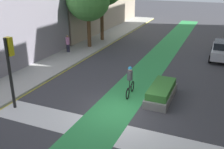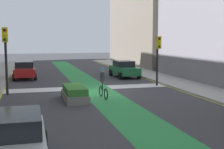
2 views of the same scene
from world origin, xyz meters
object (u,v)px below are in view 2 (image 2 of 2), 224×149
object	(u,v)px
traffic_signal_near_left	(158,51)
car_red_right_near	(24,70)
traffic_signal_near_right	(5,48)
median_planter	(75,94)
car_silver_right_far	(12,143)
cyclist_in_lane	(103,82)
car_green_left_near	(124,69)

from	to	relation	value
traffic_signal_near_left	car_red_right_near	xyz separation A→B (m)	(10.07, -7.26, -1.89)
traffic_signal_near_right	traffic_signal_near_left	xyz separation A→B (m)	(-11.03, -1.08, -0.35)
traffic_signal_near_left	median_planter	distance (m)	8.41
traffic_signal_near_right	median_planter	size ratio (longest dim) A/B	1.35
car_silver_right_far	cyclist_in_lane	size ratio (longest dim) A/B	2.27
traffic_signal_near_right	cyclist_in_lane	bearing A→B (deg)	155.87
traffic_signal_near_right	car_silver_right_far	world-z (taller)	traffic_signal_near_right
traffic_signal_near_right	car_silver_right_far	distance (m)	12.53
car_silver_right_far	cyclist_in_lane	world-z (taller)	cyclist_in_lane
car_silver_right_far	median_planter	xyz separation A→B (m)	(-3.06, -9.38, -0.40)
traffic_signal_near_left	car_red_right_near	distance (m)	12.56
traffic_signal_near_right	median_planter	bearing A→B (deg)	143.90
traffic_signal_near_left	median_planter	xyz separation A→B (m)	(7.03, 4.00, -2.29)
cyclist_in_lane	traffic_signal_near_left	bearing A→B (deg)	-144.92
cyclist_in_lane	median_planter	bearing A→B (deg)	10.06
car_green_left_near	cyclist_in_lane	world-z (taller)	cyclist_in_lane
car_silver_right_far	median_planter	world-z (taller)	car_silver_right_far
traffic_signal_near_right	car_red_right_near	distance (m)	8.70
traffic_signal_near_left	median_planter	world-z (taller)	traffic_signal_near_left
car_silver_right_far	median_planter	distance (m)	9.88
car_silver_right_far	car_green_left_near	size ratio (longest dim) A/B	0.99
car_green_left_near	median_planter	distance (m)	11.63
car_silver_right_far	cyclist_in_lane	bearing A→B (deg)	-116.60
traffic_signal_near_right	median_planter	xyz separation A→B (m)	(-4.00, 2.91, -2.65)
traffic_signal_near_right	car_green_left_near	size ratio (longest dim) A/B	1.02
traffic_signal_near_left	traffic_signal_near_right	bearing A→B (deg)	5.60
traffic_signal_near_left	cyclist_in_lane	xyz separation A→B (m)	(5.24, 3.68, -1.72)
traffic_signal_near_right	traffic_signal_near_left	distance (m)	11.09
cyclist_in_lane	median_planter	distance (m)	1.91
traffic_signal_near_right	traffic_signal_near_left	bearing A→B (deg)	-174.40
traffic_signal_near_left	car_red_right_near	bearing A→B (deg)	-35.80
traffic_signal_near_right	cyclist_in_lane	distance (m)	6.68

